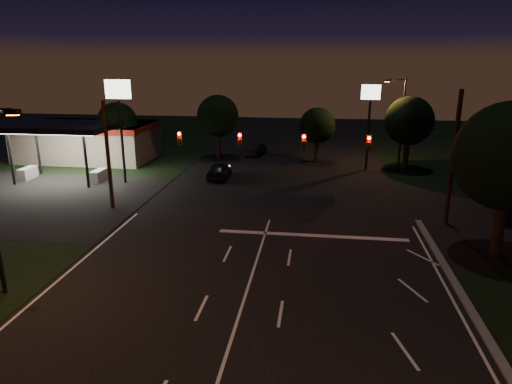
% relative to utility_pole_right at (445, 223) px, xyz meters
% --- Properties ---
extents(ground, '(140.00, 140.00, 0.00)m').
position_rel_utility_pole_right_xyz_m(ground, '(-12.00, -15.00, 0.00)').
color(ground, black).
rests_on(ground, ground).
extents(cross_street_left, '(20.00, 16.00, 0.02)m').
position_rel_utility_pole_right_xyz_m(cross_street_left, '(-32.00, 1.00, 0.00)').
color(cross_street_left, black).
rests_on(cross_street_left, ground).
extents(stop_bar, '(12.00, 0.50, 0.01)m').
position_rel_utility_pole_right_xyz_m(stop_bar, '(-9.00, -3.50, 0.01)').
color(stop_bar, silver).
rests_on(stop_bar, ground).
extents(utility_pole_right, '(0.30, 0.30, 9.00)m').
position_rel_utility_pole_right_xyz_m(utility_pole_right, '(0.00, 0.00, 0.00)').
color(utility_pole_right, black).
rests_on(utility_pole_right, ground).
extents(utility_pole_left, '(0.28, 0.28, 8.00)m').
position_rel_utility_pole_right_xyz_m(utility_pole_left, '(-24.00, 0.00, 0.00)').
color(utility_pole_left, black).
rests_on(utility_pole_left, ground).
extents(signal_span, '(24.00, 0.40, 1.56)m').
position_rel_utility_pole_right_xyz_m(signal_span, '(-12.00, -0.04, 5.50)').
color(signal_span, black).
rests_on(signal_span, ground).
extents(gas_station, '(14.20, 16.10, 5.25)m').
position_rel_utility_pole_right_xyz_m(gas_station, '(-33.86, 15.39, 2.38)').
color(gas_station, gray).
rests_on(gas_station, ground).
extents(pole_sign_left_near, '(2.20, 0.30, 9.10)m').
position_rel_utility_pole_right_xyz_m(pole_sign_left_near, '(-26.00, 7.00, 6.98)').
color(pole_sign_left_near, black).
rests_on(pole_sign_left_near, ground).
extents(pole_sign_right, '(1.80, 0.30, 8.40)m').
position_rel_utility_pole_right_xyz_m(pole_sign_right, '(-4.00, 15.00, 6.24)').
color(pole_sign_right, black).
rests_on(pole_sign_right, ground).
extents(street_light_right_far, '(2.20, 0.35, 9.00)m').
position_rel_utility_pole_right_xyz_m(street_light_right_far, '(-0.76, 17.00, 5.24)').
color(street_light_right_far, black).
rests_on(street_light_right_far, ground).
extents(tree_right_near, '(6.00, 6.00, 8.76)m').
position_rel_utility_pole_right_xyz_m(tree_right_near, '(1.53, -4.83, 5.68)').
color(tree_right_near, black).
rests_on(tree_right_near, ground).
extents(tree_far_a, '(4.20, 4.20, 6.42)m').
position_rel_utility_pole_right_xyz_m(tree_far_a, '(-29.98, 15.12, 4.26)').
color(tree_far_a, black).
rests_on(tree_far_a, ground).
extents(tree_far_b, '(4.60, 4.60, 6.98)m').
position_rel_utility_pole_right_xyz_m(tree_far_b, '(-19.98, 19.13, 4.61)').
color(tree_far_b, black).
rests_on(tree_far_b, ground).
extents(tree_far_c, '(3.80, 3.80, 5.86)m').
position_rel_utility_pole_right_xyz_m(tree_far_c, '(-8.98, 18.10, 3.90)').
color(tree_far_c, black).
rests_on(tree_far_c, ground).
extents(tree_far_d, '(4.80, 4.80, 7.30)m').
position_rel_utility_pole_right_xyz_m(tree_far_d, '(0.02, 16.13, 4.83)').
color(tree_far_d, black).
rests_on(tree_far_d, ground).
extents(tree_far_e, '(4.00, 4.00, 6.18)m').
position_rel_utility_pole_right_xyz_m(tree_far_e, '(8.02, 14.11, 4.11)').
color(tree_far_e, black).
rests_on(tree_far_e, ground).
extents(car_oncoming_a, '(1.88, 4.52, 1.53)m').
position_rel_utility_pole_right_xyz_m(car_oncoming_a, '(-17.91, 9.70, 0.76)').
color(car_oncoming_a, black).
rests_on(car_oncoming_a, ground).
extents(car_oncoming_b, '(2.19, 4.54, 1.44)m').
position_rel_utility_pole_right_xyz_m(car_oncoming_b, '(-15.99, 20.87, 0.72)').
color(car_oncoming_b, black).
rests_on(car_oncoming_b, ground).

